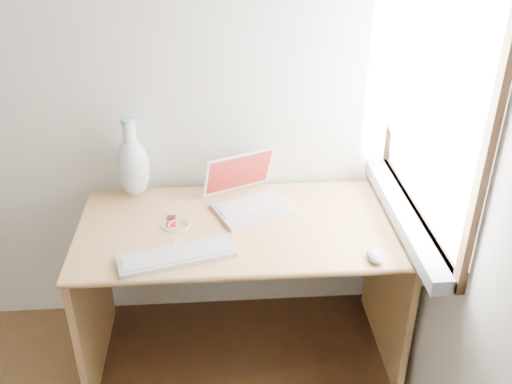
{
  "coord_description": "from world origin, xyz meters",
  "views": [
    {
      "loc": [
        0.94,
        -0.64,
        2.02
      ],
      "look_at": [
        1.09,
        1.35,
        0.89
      ],
      "focal_mm": 40.0,
      "sensor_mm": 36.0,
      "label": 1
    }
  ],
  "objects": [
    {
      "name": "window",
      "position": [
        1.72,
        1.3,
        1.28
      ],
      "size": [
        0.11,
        0.99,
        1.1
      ],
      "color": "white",
      "rests_on": "right_wall"
    },
    {
      "name": "desk",
      "position": [
        1.03,
        1.46,
        0.52
      ],
      "size": [
        1.37,
        0.68,
        0.72
      ],
      "color": "tan",
      "rests_on": "floor"
    },
    {
      "name": "vase",
      "position": [
        0.56,
        1.66,
        0.87
      ],
      "size": [
        0.15,
        0.15,
        0.38
      ],
      "color": "white",
      "rests_on": "desk"
    },
    {
      "name": "laptop",
      "position": [
        1.09,
        1.53,
        0.77
      ],
      "size": [
        0.39,
        0.39,
        0.22
      ],
      "rotation": [
        0.0,
        0.0,
        0.41
      ],
      "color": "silver",
      "rests_on": "desk"
    },
    {
      "name": "external_keyboard",
      "position": [
        0.77,
        1.16,
        0.73
      ],
      "size": [
        0.47,
        0.25,
        0.02
      ],
      "rotation": [
        0.0,
        0.0,
        0.27
      ],
      "color": "white",
      "rests_on": "desk"
    },
    {
      "name": "remote",
      "position": [
        0.76,
        1.23,
        0.73
      ],
      "size": [
        0.04,
        0.09,
        0.01
      ],
      "primitive_type": "cube",
      "rotation": [
        0.0,
        0.0,
        -0.13
      ],
      "color": "white",
      "rests_on": "desk"
    },
    {
      "name": "mouse",
      "position": [
        1.52,
        1.09,
        0.74
      ],
      "size": [
        0.07,
        0.11,
        0.04
      ],
      "primitive_type": "ellipsoid",
      "rotation": [
        0.0,
        0.0,
        0.05
      ],
      "color": "silver",
      "rests_on": "desk"
    },
    {
      "name": "ipod",
      "position": [
        0.73,
        1.42,
        0.73
      ],
      "size": [
        0.04,
        0.09,
        0.01
      ],
      "rotation": [
        0.0,
        0.0,
        0.06
      ],
      "color": "#B80C0E",
      "rests_on": "desk"
    },
    {
      "name": "cable_coil",
      "position": [
        0.75,
        1.39,
        0.73
      ],
      "size": [
        0.13,
        0.13,
        0.01
      ],
      "primitive_type": "torus",
      "rotation": [
        0.0,
        0.0,
        0.1
      ],
      "color": "white",
      "rests_on": "desk"
    }
  ]
}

